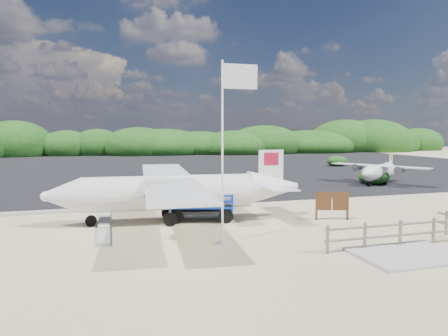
% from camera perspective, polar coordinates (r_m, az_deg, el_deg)
% --- Properties ---
extents(ground, '(160.00, 160.00, 0.00)m').
position_cam_1_polar(ground, '(18.01, -2.17, -8.34)').
color(ground, beige).
extents(asphalt_apron, '(90.00, 50.00, 0.04)m').
position_cam_1_polar(asphalt_apron, '(47.37, -10.91, 0.13)').
color(asphalt_apron, '#B2B2B2').
rests_on(asphalt_apron, ground).
extents(walkway_pad, '(3.50, 2.50, 0.10)m').
position_cam_1_polar(walkway_pad, '(15.26, 24.78, -11.39)').
color(walkway_pad, '#B2B2B2').
rests_on(walkway_pad, ground).
extents(vegetation_band, '(124.00, 8.00, 4.40)m').
position_cam_1_polar(vegetation_band, '(72.24, -12.70, 1.88)').
color(vegetation_band, '#B2B2B2').
rests_on(vegetation_band, ground).
extents(fence, '(6.40, 2.00, 1.10)m').
position_cam_1_polar(fence, '(16.30, 23.80, -10.28)').
color(fence, '#B2B2B2').
rests_on(fence, ground).
extents(baggage_cart, '(3.57, 2.59, 1.60)m').
position_cam_1_polar(baggage_cart, '(19.25, -3.21, -7.44)').
color(baggage_cart, '#0C33B6').
rests_on(baggage_cart, ground).
extents(flagpole, '(1.37, 0.58, 6.83)m').
position_cam_1_polar(flagpole, '(15.38, -0.23, -10.74)').
color(flagpole, white).
rests_on(flagpole, ground).
extents(signboard, '(1.66, 0.61, 1.39)m').
position_cam_1_polar(signboard, '(19.94, 15.13, -7.18)').
color(signboard, '#573218').
rests_on(signboard, ground).
extents(crew_a, '(0.75, 0.60, 1.78)m').
position_cam_1_polar(crew_a, '(20.49, -3.20, -4.12)').
color(crew_a, navy).
rests_on(crew_a, ground).
extents(crew_b, '(0.84, 0.66, 1.71)m').
position_cam_1_polar(crew_b, '(22.98, -1.54, -3.16)').
color(crew_b, navy).
rests_on(crew_b, ground).
extents(aircraft_large, '(15.11, 15.11, 4.24)m').
position_cam_1_polar(aircraft_large, '(45.63, 11.45, -0.08)').
color(aircraft_large, '#B2B2B2').
rests_on(aircraft_large, ground).
extents(aircraft_small, '(8.67, 8.67, 2.27)m').
position_cam_1_polar(aircraft_small, '(51.20, -21.64, 0.23)').
color(aircraft_small, '#B2B2B2').
rests_on(aircraft_small, ground).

